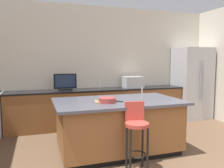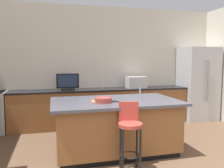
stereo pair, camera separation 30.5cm
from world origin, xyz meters
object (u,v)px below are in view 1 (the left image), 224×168
object	(u,v)px
bar_stool_center	(136,130)
cutting_board	(104,102)
microwave	(133,82)
tv_monitor	(65,83)
refrigerator	(192,83)
cell_phone	(119,101)
kitchen_island	(118,125)
fruit_bowl	(107,100)

from	to	relation	value
bar_stool_center	cutting_board	bearing A→B (deg)	123.59
microwave	cutting_board	distance (m)	2.23
tv_monitor	bar_stool_center	size ratio (longest dim) A/B	0.52
refrigerator	cutting_board	size ratio (longest dim) A/B	6.24
cell_phone	kitchen_island	bearing A→B (deg)	44.15
tv_monitor	kitchen_island	bearing A→B (deg)	-66.83
kitchen_island	microwave	distance (m)	2.06
cell_phone	bar_stool_center	bearing A→B (deg)	-116.54
tv_monitor	bar_stool_center	xyz separation A→B (m)	(0.71, -2.39, -0.48)
kitchen_island	fruit_bowl	distance (m)	0.57
bar_stool_center	cutting_board	world-z (taller)	bar_stool_center
tv_monitor	cutting_board	bearing A→B (deg)	-76.45
refrigerator	tv_monitor	world-z (taller)	refrigerator
refrigerator	fruit_bowl	distance (m)	3.50
refrigerator	fruit_bowl	bearing A→B (deg)	-149.42
cutting_board	cell_phone	bearing A→B (deg)	-3.85
bar_stool_center	fruit_bowl	world-z (taller)	bar_stool_center
bar_stool_center	cell_phone	bearing A→B (deg)	103.21
kitchen_island	microwave	world-z (taller)	microwave
microwave	tv_monitor	xyz separation A→B (m)	(-1.72, -0.05, 0.04)
tv_monitor	cell_phone	size ratio (longest dim) A/B	3.46
bar_stool_center	cell_phone	size ratio (longest dim) A/B	6.64
tv_monitor	bar_stool_center	world-z (taller)	tv_monitor
fruit_bowl	cutting_board	size ratio (longest dim) A/B	0.90
bar_stool_center	cutting_board	xyz separation A→B (m)	(-0.29, 0.64, 0.32)
refrigerator	bar_stool_center	distance (m)	3.66
fruit_bowl	cell_phone	size ratio (longest dim) A/B	1.86
kitchen_island	refrigerator	bearing A→B (deg)	30.38
bar_stool_center	tv_monitor	bearing A→B (deg)	116.04
kitchen_island	cutting_board	world-z (taller)	cutting_board
cell_phone	microwave	bearing A→B (deg)	29.66
refrigerator	bar_stool_center	size ratio (longest dim) A/B	1.95
kitchen_island	cell_phone	distance (m)	0.47
bar_stool_center	cell_phone	distance (m)	0.70
bar_stool_center	cell_phone	xyz separation A→B (m)	(-0.04, 0.63, 0.31)
bar_stool_center	fruit_bowl	xyz separation A→B (m)	(-0.25, 0.59, 0.35)
kitchen_island	bar_stool_center	world-z (taller)	bar_stool_center
kitchen_island	microwave	size ratio (longest dim) A/B	4.53
kitchen_island	refrigerator	world-z (taller)	refrigerator
refrigerator	cutting_board	world-z (taller)	refrigerator
refrigerator	microwave	xyz separation A→B (m)	(-1.75, 0.07, 0.08)
refrigerator	kitchen_island	bearing A→B (deg)	-149.62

